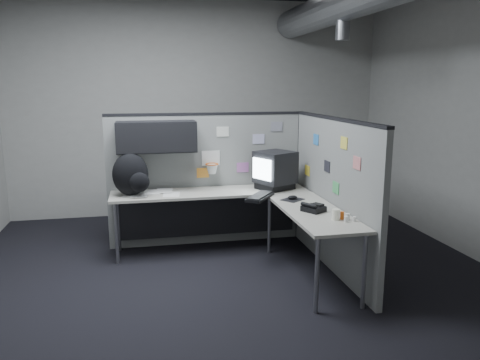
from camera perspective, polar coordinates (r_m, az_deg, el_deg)
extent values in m
cube|color=black|center=(4.83, -0.58, -12.42)|extent=(5.60, 5.60, 0.01)
cube|color=#9E9E99|center=(7.20, -5.05, 8.63)|extent=(5.60, 0.01, 3.20)
cube|color=#9E9E99|center=(1.79, 17.27, -0.40)|extent=(5.60, 0.01, 3.20)
cylinder|color=slate|center=(5.65, 12.43, 17.81)|extent=(0.16, 0.16, 0.30)
cube|color=slate|center=(5.80, -3.94, -0.01)|extent=(2.43, 0.06, 1.60)
cube|color=black|center=(5.70, -4.06, 8.05)|extent=(2.43, 0.07, 0.03)
cube|color=black|center=(6.08, 7.19, 0.45)|extent=(0.07, 0.07, 1.60)
cube|color=black|center=(5.47, -10.15, 5.23)|extent=(0.90, 0.35, 0.35)
cube|color=black|center=(5.29, -10.09, 5.04)|extent=(0.90, 0.02, 0.33)
cube|color=silver|center=(5.72, -3.58, 2.68)|extent=(0.22, 0.02, 0.18)
torus|color=#D85914|center=(5.64, -3.44, 1.94)|extent=(0.16, 0.16, 0.01)
cone|color=white|center=(5.65, -3.43, 1.34)|extent=(0.14, 0.14, 0.11)
cube|color=#CC4C4C|center=(5.68, -12.61, 1.74)|extent=(0.15, 0.01, 0.12)
cube|color=silver|center=(5.71, -2.13, 5.92)|extent=(0.15, 0.01, 0.12)
cube|color=#B266B2|center=(5.82, 0.33, 1.55)|extent=(0.15, 0.01, 0.12)
cube|color=silver|center=(5.81, 2.27, 5.02)|extent=(0.15, 0.01, 0.12)
cube|color=gray|center=(5.86, 4.48, 6.52)|extent=(0.15, 0.01, 0.12)
cube|color=orange|center=(5.74, -4.55, 0.88)|extent=(0.15, 0.01, 0.12)
cube|color=slate|center=(5.09, 11.16, -1.84)|extent=(0.06, 2.23, 1.60)
cube|color=black|center=(4.97, 11.53, 7.35)|extent=(0.07, 2.23, 0.03)
cube|color=#337FCC|center=(5.38, 9.24, 4.90)|extent=(0.01, 0.15, 0.12)
cube|color=#26262D|center=(5.09, 10.56, 1.64)|extent=(0.01, 0.15, 0.12)
cube|color=#E5D84C|center=(4.69, 12.55, 4.43)|extent=(0.01, 0.15, 0.12)
cube|color=gold|center=(5.67, 8.20, 1.17)|extent=(0.01, 0.15, 0.12)
cube|color=#D87F7F|center=(4.44, 14.06, 2.02)|extent=(0.01, 0.15, 0.12)
cube|color=#4CB266|center=(4.90, 11.59, -0.93)|extent=(0.01, 0.15, 0.12)
cube|color=#ACAA9C|center=(5.51, -3.62, -1.53)|extent=(2.30, 0.56, 0.03)
cube|color=#ACAA9C|center=(4.73, 8.91, -3.83)|extent=(0.56, 1.55, 0.03)
cube|color=black|center=(5.80, -3.90, -4.08)|extent=(2.18, 0.02, 0.55)
cylinder|color=gray|center=(5.35, -14.81, -6.35)|extent=(0.04, 0.04, 0.70)
cylinder|color=gray|center=(5.77, -14.61, -5.03)|extent=(0.04, 0.04, 0.70)
cylinder|color=gray|center=(5.53, 3.58, -5.40)|extent=(0.04, 0.04, 0.70)
cylinder|color=gray|center=(4.15, 9.36, -11.40)|extent=(0.04, 0.04, 0.70)
cylinder|color=gray|center=(4.32, 14.90, -10.70)|extent=(0.04, 0.04, 0.70)
cube|color=black|center=(5.63, 4.27, -0.70)|extent=(0.48, 0.46, 0.08)
cube|color=black|center=(5.59, 4.30, 1.57)|extent=(0.53, 0.53, 0.38)
cube|color=white|center=(5.45, 2.68, 1.33)|extent=(0.15, 0.28, 0.24)
cube|color=black|center=(5.16, 2.44, -2.07)|extent=(0.42, 0.49, 0.03)
cube|color=black|center=(5.15, 2.44, -1.85)|extent=(0.37, 0.44, 0.01)
cube|color=black|center=(5.12, 6.42, -2.38)|extent=(0.29, 0.28, 0.01)
ellipsoid|color=black|center=(5.11, 6.43, -2.12)|extent=(0.11, 0.08, 0.04)
cube|color=black|center=(4.68, 8.95, -3.48)|extent=(0.25, 0.26, 0.05)
cylinder|color=black|center=(4.62, 8.40, -3.04)|extent=(0.13, 0.17, 0.04)
cube|color=black|center=(4.70, 9.44, -2.96)|extent=(0.12, 0.13, 0.02)
cylinder|color=silver|center=(4.44, 12.98, -4.39)|extent=(0.05, 0.05, 0.06)
cylinder|color=silver|center=(4.37, 12.80, -4.68)|extent=(0.04, 0.04, 0.05)
cylinder|color=silver|center=(4.41, 13.76, -4.65)|extent=(0.04, 0.04, 0.04)
cylinder|color=#D85914|center=(4.45, 12.34, -4.25)|extent=(0.04, 0.04, 0.07)
cylinder|color=white|center=(4.42, 11.60, -4.15)|extent=(0.08, 0.08, 0.10)
cube|color=white|center=(5.39, -8.35, -1.74)|extent=(0.22, 0.28, 0.00)
cube|color=white|center=(5.53, -10.60, -1.44)|extent=(0.21, 0.28, 0.00)
cube|color=white|center=(5.47, -13.00, -1.66)|extent=(0.21, 0.28, 0.00)
cube|color=white|center=(5.57, -9.19, -1.26)|extent=(0.21, 0.28, 0.00)
cube|color=white|center=(5.39, -12.15, -1.76)|extent=(0.21, 0.28, 0.00)
ellipsoid|color=black|center=(5.37, -13.21, 0.66)|extent=(0.46, 0.39, 0.49)
ellipsoid|color=black|center=(5.25, -12.16, -0.27)|extent=(0.24, 0.18, 0.22)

